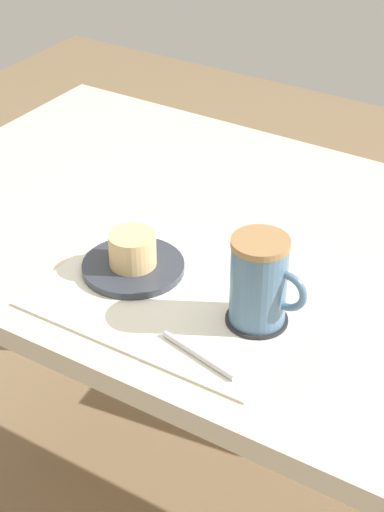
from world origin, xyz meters
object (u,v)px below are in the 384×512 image
pastry_plate (133,267)px  pastry (132,249)px  dining_table (257,284)px  coffee_mug (260,280)px

pastry_plate → pastry: (0.00, 0.00, 0.03)m
pastry → dining_table: bearing=52.4°
pastry_plate → coffee_mug: coffee_mug is taller
dining_table → coffee_mug: bearing=-62.1°
pastry_plate → pastry: pastry is taller
dining_table → pastry: size_ratio=18.23×
coffee_mug → pastry_plate: bearing=177.5°
dining_table → pastry_plate: pastry_plate is taller
coffee_mug → dining_table: bearing=117.9°
pastry_plate → pastry: size_ratio=2.18×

